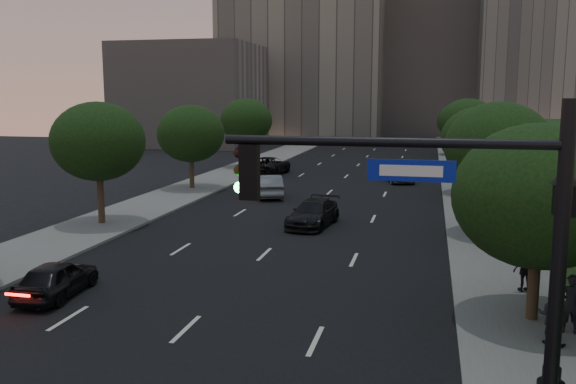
% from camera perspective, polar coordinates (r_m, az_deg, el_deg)
% --- Properties ---
extents(road_surface, '(16.00, 140.00, 0.02)m').
position_cam_1_polar(road_surface, '(42.60, 3.48, -0.45)').
color(road_surface, black).
rests_on(road_surface, ground).
extents(sidewalk_right, '(4.50, 140.00, 0.15)m').
position_cam_1_polar(sidewalk_right, '(42.13, 17.36, -0.87)').
color(sidewalk_right, slate).
rests_on(sidewalk_right, ground).
extents(sidewalk_left, '(4.50, 140.00, 0.15)m').
position_cam_1_polar(sidewalk_left, '(45.42, -9.37, 0.12)').
color(sidewalk_left, slate).
rests_on(sidewalk_left, ground).
extents(parapet_wall, '(0.35, 90.00, 0.70)m').
position_cam_1_polar(parapet_wall, '(40.04, 22.50, 4.53)').
color(parapet_wall, slate).
rests_on(parapet_wall, embankment).
extents(office_block_left, '(26.00, 20.00, 32.00)m').
position_cam_1_polar(office_block_left, '(105.91, 1.71, 13.93)').
color(office_block_left, gray).
rests_on(office_block_left, ground).
extents(office_block_mid, '(22.00, 18.00, 26.00)m').
position_cam_1_polar(office_block_mid, '(113.58, 12.90, 11.86)').
color(office_block_mid, '#A19A94').
rests_on(office_block_mid, ground).
extents(office_block_right, '(20.00, 22.00, 36.00)m').
position_cam_1_polar(office_block_right, '(109.30, 22.74, 14.15)').
color(office_block_right, gray).
rests_on(office_block_right, ground).
extents(office_block_filler, '(18.00, 16.00, 14.00)m').
position_cam_1_polar(office_block_filler, '(87.86, -9.04, 8.94)').
color(office_block_filler, '#A19A94').
rests_on(office_block_filler, ground).
extents(tree_right_a, '(5.20, 5.20, 6.24)m').
position_cam_1_polar(tree_right_a, '(19.93, 22.45, -0.36)').
color(tree_right_a, '#38281C').
rests_on(tree_right_a, ground).
extents(tree_right_b, '(5.20, 5.20, 6.74)m').
position_cam_1_polar(tree_right_b, '(31.69, 19.09, 4.00)').
color(tree_right_b, '#38281C').
rests_on(tree_right_b, ground).
extents(tree_right_c, '(5.20, 5.20, 6.24)m').
position_cam_1_polar(tree_right_c, '(44.64, 17.39, 4.78)').
color(tree_right_c, '#38281C').
rests_on(tree_right_c, ground).
extents(tree_right_d, '(5.20, 5.20, 6.74)m').
position_cam_1_polar(tree_right_d, '(58.57, 16.45, 6.23)').
color(tree_right_d, '#38281C').
rests_on(tree_right_d, ground).
extents(tree_right_e, '(5.20, 5.20, 6.24)m').
position_cam_1_polar(tree_right_e, '(73.55, 15.79, 6.38)').
color(tree_right_e, '#38281C').
rests_on(tree_right_e, ground).
extents(tree_left_b, '(5.00, 5.00, 6.71)m').
position_cam_1_polar(tree_left_b, '(34.23, -17.35, 4.53)').
color(tree_left_b, '#38281C').
rests_on(tree_left_b, ground).
extents(tree_left_c, '(5.00, 5.00, 6.34)m').
position_cam_1_polar(tree_left_c, '(45.91, -9.08, 5.42)').
color(tree_left_c, '#38281C').
rests_on(tree_left_c, ground).
extents(tree_left_d, '(5.00, 5.00, 6.71)m').
position_cam_1_polar(tree_left_d, '(59.07, -3.94, 6.66)').
color(tree_left_d, '#38281C').
rests_on(tree_left_d, ground).
extents(traffic_signal_mast, '(5.68, 0.56, 7.00)m').
position_cam_1_polar(traffic_signal_mast, '(10.48, 17.77, -10.17)').
color(traffic_signal_mast, black).
rests_on(traffic_signal_mast, ground).
extents(street_lamp, '(0.64, 0.64, 5.62)m').
position_cam_1_polar(street_lamp, '(14.75, 23.87, -9.14)').
color(street_lamp, black).
rests_on(street_lamp, ground).
extents(sedan_near_left, '(1.85, 4.00, 1.33)m').
position_cam_1_polar(sedan_near_left, '(23.12, -20.84, -7.57)').
color(sedan_near_left, black).
rests_on(sedan_near_left, ground).
extents(sedan_mid_left, '(3.13, 5.02, 1.56)m').
position_cam_1_polar(sedan_mid_left, '(42.45, -1.78, 0.59)').
color(sedan_mid_left, slate).
rests_on(sedan_mid_left, ground).
extents(sedan_far_left, '(3.06, 5.91, 1.59)m').
position_cam_1_polar(sedan_far_left, '(54.43, -1.75, 2.48)').
color(sedan_far_left, black).
rests_on(sedan_far_left, ground).
extents(sedan_near_right, '(2.56, 5.05, 1.40)m').
position_cam_1_polar(sedan_near_right, '(33.03, 2.37, -2.01)').
color(sedan_near_right, black).
rests_on(sedan_near_right, ground).
extents(sedan_far_right, '(3.21, 5.14, 1.63)m').
position_cam_1_polar(sedan_far_right, '(50.67, 10.25, 1.87)').
color(sedan_far_right, slate).
rests_on(sedan_far_right, ground).
extents(pedestrian_a, '(0.66, 0.45, 1.77)m').
position_cam_1_polar(pedestrian_a, '(19.84, 24.92, -9.45)').
color(pedestrian_a, black).
rests_on(pedestrian_a, sidewalk_right).
extents(pedestrian_b, '(0.98, 0.89, 1.65)m').
position_cam_1_polar(pedestrian_b, '(18.79, 23.51, -10.56)').
color(pedestrian_b, black).
rests_on(pedestrian_b, sidewalk_right).
extents(pedestrian_c, '(0.98, 0.67, 1.54)m').
position_cam_1_polar(pedestrian_c, '(23.27, 21.34, -6.84)').
color(pedestrian_c, black).
rests_on(pedestrian_c, sidewalk_right).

